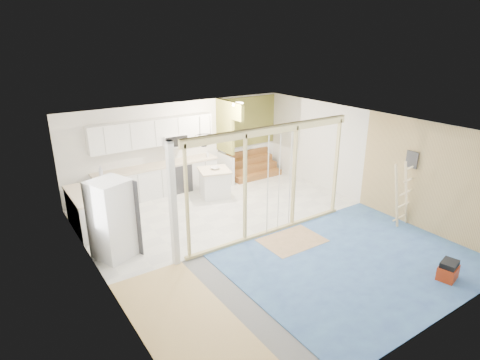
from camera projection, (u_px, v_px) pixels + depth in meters
room at (260, 184)px, 8.88m from camera, size 7.01×8.01×2.61m
floor_overlays at (260, 234)px, 9.41m from camera, size 7.00×8.00×0.03m
stud_frame at (250, 174)px, 8.63m from camera, size 4.66×0.14×2.60m
base_cabinets at (139, 189)px, 10.95m from camera, size 4.45×2.24×0.93m
upper_cabinets at (155, 133)px, 11.24m from camera, size 3.60×0.41×0.85m
green_partition at (243, 149)px, 12.93m from camera, size 2.25×1.51×2.60m
pot_rack at (205, 138)px, 9.96m from camera, size 0.52×0.52×0.72m
sheathing_panel at (435, 180)px, 9.14m from camera, size 0.02×4.00×2.60m
electrical_panel at (412, 160)px, 9.46m from camera, size 0.04×0.30×0.40m
ceiling_light at (238, 104)px, 11.53m from camera, size 0.32×0.32×0.08m
fridge at (112, 219)px, 8.23m from camera, size 0.97×0.93×1.70m
island at (215, 183)px, 11.50m from camera, size 1.04×1.04×0.82m
bowl at (215, 168)px, 11.38m from camera, size 0.32×0.32×0.06m
soap_bottle_a at (101, 171)px, 10.47m from camera, size 0.11×0.11×0.29m
soap_bottle_b at (208, 154)px, 12.15m from camera, size 0.10×0.11×0.18m
toolbox at (448, 271)px, 7.64m from camera, size 0.47×0.40×0.39m
ladder at (403, 194)px, 9.55m from camera, size 0.89×0.08×1.65m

